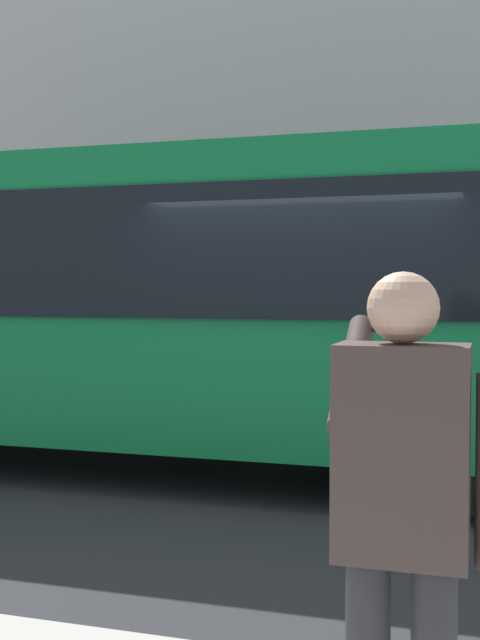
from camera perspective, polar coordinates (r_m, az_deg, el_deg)
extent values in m
plane|color=#2B2B2D|center=(7.39, 5.37, -11.84)|extent=(60.00, 60.00, 0.00)
cube|color=beige|center=(14.52, 11.31, 19.04)|extent=(28.00, 0.80, 12.00)
cube|color=#0F7238|center=(8.24, -7.30, 1.55)|extent=(9.00, 2.50, 2.60)
cube|color=black|center=(7.11, -11.55, 4.63)|extent=(7.60, 0.06, 1.10)
cylinder|color=black|center=(8.70, 14.36, -6.40)|extent=(1.00, 0.28, 1.00)
cylinder|color=black|center=(6.54, 13.38, -9.27)|extent=(1.00, 0.28, 1.00)
cube|color=#473833|center=(2.56, 11.25, -9.03)|extent=(0.40, 0.24, 0.66)
sphere|color=#D8A884|center=(2.52, 11.33, 0.84)|extent=(0.22, 0.22, 0.22)
cylinder|color=#473833|center=(2.71, 7.85, -3.69)|extent=(0.09, 0.48, 0.37)
cube|color=black|center=(2.83, 9.94, 0.60)|extent=(0.07, 0.01, 0.14)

